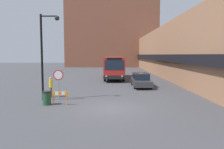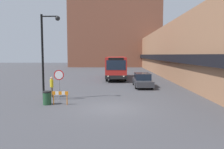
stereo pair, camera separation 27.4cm
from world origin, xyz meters
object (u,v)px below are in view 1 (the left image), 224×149
at_px(stop_sign, 59,78).
at_px(construction_barricade, 61,95).
at_px(trash_bin, 48,98).
at_px(city_bus, 115,67).
at_px(pedestrian, 52,85).
at_px(parked_car_front, 142,80).
at_px(street_lamp, 46,48).

relative_size(stop_sign, construction_barricade, 2.10).
bearing_deg(construction_barricade, trash_bin, 177.44).
relative_size(city_bus, trash_bin, 10.83).
bearing_deg(city_bus, pedestrian, -110.86).
distance_m(parked_car_front, street_lamp, 11.21).
distance_m(parked_car_front, stop_sign, 10.11).
relative_size(street_lamp, pedestrian, 3.87).
bearing_deg(city_bus, street_lamp, -109.32).
distance_m(city_bus, stop_sign, 15.68).
bearing_deg(parked_car_front, construction_barricade, -127.90).
relative_size(street_lamp, trash_bin, 6.79).
bearing_deg(trash_bin, city_bus, 73.87).
xyz_separation_m(parked_car_front, trash_bin, (-7.64, -8.57, -0.26)).
distance_m(city_bus, parked_car_front, 8.56).
height_order(parked_car_front, construction_barricade, parked_car_front).
relative_size(parked_car_front, construction_barricade, 4.45).
xyz_separation_m(street_lamp, trash_bin, (0.47, -1.56, -3.51)).
distance_m(stop_sign, pedestrian, 1.69).
distance_m(city_bus, trash_bin, 17.31).
xyz_separation_m(parked_car_front, construction_barricade, (-6.70, -8.61, -0.07)).
bearing_deg(street_lamp, trash_bin, -73.13).
bearing_deg(parked_car_front, trash_bin, -131.70).
bearing_deg(street_lamp, pedestrian, 90.14).
bearing_deg(pedestrian, trash_bin, -15.22).
bearing_deg(trash_bin, pedestrian, 99.81).
bearing_deg(city_bus, stop_sign, -106.05).
bearing_deg(parked_car_front, street_lamp, -139.16).
xyz_separation_m(city_bus, stop_sign, (-4.34, -15.07, -0.05)).
bearing_deg(parked_car_front, stop_sign, -135.50).
height_order(parked_car_front, stop_sign, stop_sign).
relative_size(stop_sign, street_lamp, 0.36).
distance_m(parked_car_front, construction_barricade, 10.92).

